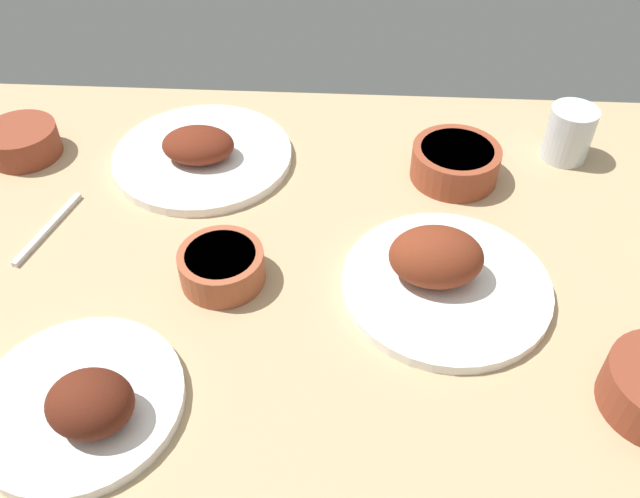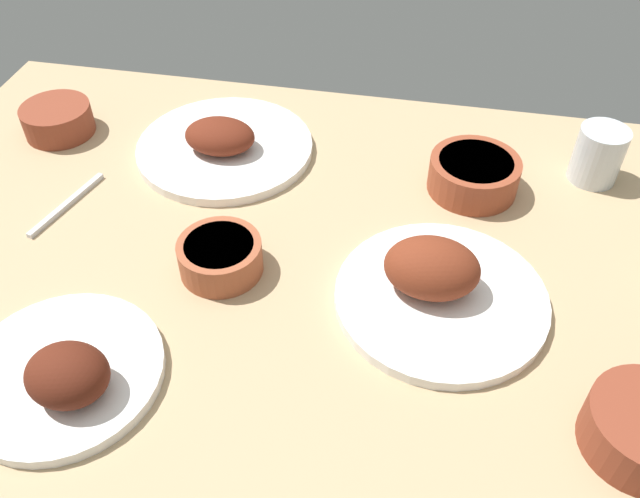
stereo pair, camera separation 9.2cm
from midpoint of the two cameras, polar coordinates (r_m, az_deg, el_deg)
The scene contains 9 objects.
dining_table at distance 95.16cm, azimuth -2.78°, elevation -1.87°, with size 140.00×90.00×4.00cm, color tan.
plate_near_viewer at distance 88.77cm, azimuth 7.56°, elevation -2.28°, with size 28.17×28.17×8.94cm.
plate_center_main at distance 112.92cm, azimuth -12.53°, elevation 7.98°, with size 29.69×29.69×6.70cm.
plate_far_side at distance 82.25cm, azimuth -22.90°, elevation -12.28°, with size 24.11×24.11×7.92cm.
bowl_cream at distance 107.59cm, azimuth 9.19°, elevation 7.36°, with size 14.05×14.05×5.51cm.
bowl_soup at distance 123.96cm, azimuth -26.32°, elevation 8.32°, with size 11.93×11.93×5.09cm.
bowl_pasta at distance 90.83cm, azimuth -11.38°, elevation -1.53°, with size 11.62×11.62×4.81cm.
water_tumbler at distance 115.80cm, azimuth 18.56°, elevation 9.34°, with size 7.66×7.66×9.06cm, color silver.
fork_loose at distance 107.61cm, azimuth -24.70°, elevation 1.52°, with size 16.31×0.90×0.80cm, color silver.
Camera 1 is at (-3.84, 66.49, 70.13)cm, focal length 37.09 mm.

